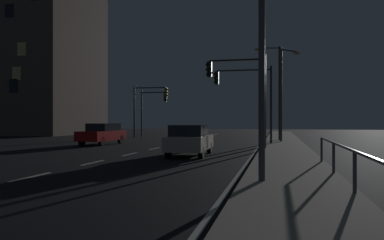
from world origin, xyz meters
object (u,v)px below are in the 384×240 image
at_px(traffic_light_far_center, 239,83).
at_px(street_lamp_mid_block, 284,85).
at_px(car_oncoming, 102,133).
at_px(building_distant, 26,62).
at_px(traffic_light_mid_left, 246,89).
at_px(street_lamp_far_end, 267,26).
at_px(car, 190,139).
at_px(traffic_light_far_left, 149,101).
at_px(street_lamp_median, 276,84).
at_px(traffic_light_overhead_east, 153,104).

xyz_separation_m(traffic_light_far_center, street_lamp_mid_block, (2.78, 7.54, 0.53)).
height_order(car_oncoming, building_distant, building_distant).
distance_m(traffic_light_mid_left, street_lamp_far_end, 16.76).
bearing_deg(car, building_distant, 139.12).
bearing_deg(street_lamp_far_end, traffic_light_far_left, 116.40).
height_order(traffic_light_mid_left, street_lamp_far_end, street_lamp_far_end).
bearing_deg(car, street_lamp_median, 73.31).
distance_m(car, street_lamp_mid_block, 13.38).
bearing_deg(street_lamp_mid_block, street_lamp_median, 107.12).
relative_size(car, traffic_light_mid_left, 0.80).
bearing_deg(traffic_light_far_center, traffic_light_far_left, 128.29).
bearing_deg(car, street_lamp_mid_block, 67.74).
bearing_deg(building_distant, traffic_light_mid_left, -27.09).
xyz_separation_m(car_oncoming, traffic_light_far_center, (10.44, -2.60, 3.26)).
bearing_deg(building_distant, street_lamp_far_end, -44.82).
distance_m(traffic_light_far_center, street_lamp_median, 9.94).
height_order(traffic_light_far_center, traffic_light_overhead_east, traffic_light_far_center).
distance_m(car_oncoming, street_lamp_median, 14.99).
bearing_deg(traffic_light_far_left, street_lamp_median, -16.86).
relative_size(car_oncoming, traffic_light_far_left, 0.83).
bearing_deg(street_lamp_median, car_oncoming, -150.62).
relative_size(traffic_light_far_center, traffic_light_far_left, 1.04).
height_order(traffic_light_far_left, street_lamp_median, street_lamp_median).
height_order(car, street_lamp_median, street_lamp_median).
bearing_deg(car_oncoming, traffic_light_far_left, 91.44).
xyz_separation_m(car_oncoming, traffic_light_far_left, (-0.28, 10.96, 2.98)).
height_order(street_lamp_far_end, building_distant, building_distant).
height_order(car_oncoming, traffic_light_mid_left, traffic_light_mid_left).
xyz_separation_m(street_lamp_median, building_distant, (-32.55, 10.51, 4.67)).
distance_m(street_lamp_far_end, building_distant, 45.98).
bearing_deg(traffic_light_far_left, traffic_light_overhead_east, 97.81).
relative_size(car_oncoming, traffic_light_far_center, 0.80).
bearing_deg(traffic_light_far_left, car_oncoming, -88.56).
height_order(street_lamp_mid_block, building_distant, building_distant).
bearing_deg(car, traffic_light_overhead_east, 114.04).
bearing_deg(building_distant, car, -40.88).
xyz_separation_m(car_oncoming, street_lamp_far_end, (12.43, -14.63, 3.67)).
xyz_separation_m(car, traffic_light_overhead_east, (-8.92, 19.99, 2.73)).
height_order(car_oncoming, traffic_light_far_center, traffic_light_far_center).
distance_m(car_oncoming, traffic_light_mid_left, 11.14).
bearing_deg(car, street_lamp_far_end, -62.09).
height_order(street_lamp_mid_block, street_lamp_far_end, street_lamp_mid_block).
height_order(car, building_distant, building_distant).
relative_size(traffic_light_far_left, street_lamp_mid_block, 0.73).
distance_m(car_oncoming, traffic_light_far_center, 11.24).
bearing_deg(traffic_light_overhead_east, traffic_light_far_left, -82.19).
relative_size(car_oncoming, street_lamp_mid_block, 0.61).
height_order(traffic_light_far_left, street_lamp_mid_block, street_lamp_mid_block).
height_order(car, traffic_light_far_center, traffic_light_far_center).
height_order(car_oncoming, traffic_light_overhead_east, traffic_light_overhead_east).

